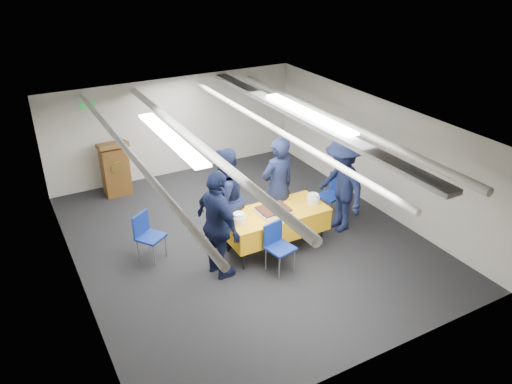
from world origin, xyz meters
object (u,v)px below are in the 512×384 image
chair_left (146,232)px  sailor_c (218,225)px  sheet_cake (273,211)px  sailor_a (278,187)px  sailor_d (341,185)px  chair_right (334,191)px  chair_near (277,242)px  serving_table (276,221)px  sailor_b (225,198)px  podium (115,168)px

chair_left → sailor_c: bearing=-49.3°
sheet_cake → sailor_a: size_ratio=0.29×
sailor_c → sailor_d: 2.69m
chair_right → chair_near: bearing=-151.4°
chair_left → sailor_c: 1.45m
serving_table → chair_left: size_ratio=2.14×
sailor_c → sailor_b: bearing=-40.2°
sailor_b → sailor_d: (2.16, -0.58, -0.00)m
sheet_cake → sailor_b: 0.91m
chair_near → chair_right: same height
sheet_cake → chair_left: size_ratio=0.65×
podium → sailor_d: (3.39, -3.57, 0.32)m
serving_table → podium: 4.08m
sailor_d → sheet_cake: bearing=-85.4°
chair_left → sailor_d: (3.58, -0.79, 0.40)m
chair_left → sailor_a: bearing=-8.4°
chair_near → sailor_c: sailor_c is taller
sailor_b → chair_right: bearing=160.9°
chair_right → sailor_d: bearing=-113.8°
serving_table → sailor_b: bearing=140.1°
serving_table → sheet_cake: 0.27m
sheet_cake → sailor_b: (-0.64, 0.63, 0.12)m
serving_table → chair_right: (1.67, 0.52, -0.03)m
chair_right → podium: bearing=139.6°
podium → serving_table: bearing=-61.6°
sailor_c → chair_near: bearing=-117.7°
chair_near → sailor_d: size_ratio=0.47×
sailor_c → sailor_d: (2.67, 0.26, -0.02)m
chair_near → podium: bearing=111.5°
serving_table → sailor_c: bearing=-168.9°
podium → sailor_b: bearing=-67.7°
serving_table → chair_right: chair_right is taller
sheet_cake → sailor_a: 0.64m
serving_table → sailor_d: sailor_d is taller
chair_near → sailor_c: bearing=161.0°
sailor_d → sailor_a: bearing=-108.3°
chair_left → sailor_b: (1.42, -0.21, 0.41)m
sailor_b → sailor_d: bearing=147.9°
sailor_c → sailor_d: bearing=-93.1°
sheet_cake → chair_right: size_ratio=0.65×
sheet_cake → sailor_d: sailor_d is taller
podium → chair_right: (3.60, -3.07, -0.08)m
chair_right → sailor_d: sailor_d is taller
sailor_a → sheet_cake: bearing=46.3°
chair_right → serving_table: bearing=-162.8°
chair_left → sailor_c: size_ratio=0.46×
chair_right → chair_left: size_ratio=1.00×
chair_left → sailor_a: 2.50m
sheet_cake → sailor_c: 1.18m
serving_table → sailor_c: size_ratio=0.97×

